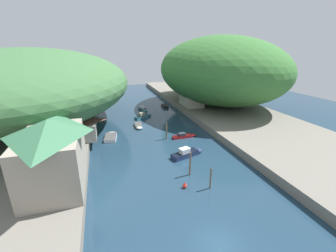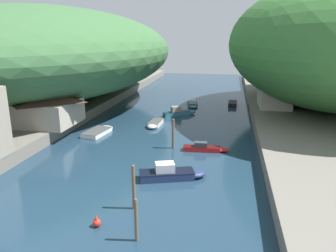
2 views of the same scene
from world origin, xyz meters
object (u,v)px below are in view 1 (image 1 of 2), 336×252
boat_open_rowboat (139,126)px  boat_mid_channel (164,106)px  boat_near_quay (143,109)px  boat_cabin_cruiser (111,136)px  person_on_quay (76,177)px  waterfront_building (53,152)px  boathouse_shed (73,126)px  right_bank_cottage (192,96)px  boat_yellow_tender (185,136)px  channel_buoy_near (185,186)px  boat_small_dinghy (188,153)px  boat_navy_launch (144,116)px

boat_open_rowboat → boat_mid_channel: 19.31m
boat_mid_channel → boat_near_quay: (-6.91, -2.35, -0.02)m
boat_cabin_cruiser → person_on_quay: bearing=-97.4°
waterfront_building → boat_mid_channel: size_ratio=2.42×
boathouse_shed → right_bank_cottage: (29.42, 16.31, 0.41)m
boat_yellow_tender → boat_near_quay: 22.70m
waterfront_building → right_bank_cottage: waterfront_building is taller
boat_cabin_cruiser → channel_buoy_near: size_ratio=6.53×
boat_open_rowboat → channel_buoy_near: bearing=97.1°
waterfront_building → boat_near_quay: (16.82, 34.95, -5.24)m
boat_small_dinghy → right_bank_cottage: bearing=138.1°
boathouse_shed → boat_open_rowboat: size_ratio=2.02×
boathouse_shed → channel_buoy_near: size_ratio=10.12×
boat_open_rowboat → person_on_quay: 24.56m
waterfront_building → boat_mid_channel: (23.73, 37.30, -5.22)m
boat_yellow_tender → channel_buoy_near: boat_yellow_tender is taller
boat_cabin_cruiser → boat_navy_launch: (8.70, 11.30, 0.17)m
waterfront_building → channel_buoy_near: bearing=-12.3°
boat_cabin_cruiser → boat_yellow_tender: bearing=-8.1°
boat_mid_channel → boat_near_quay: bearing=-159.6°
boat_near_quay → boat_navy_launch: bearing=71.0°
waterfront_building → boat_cabin_cruiser: (6.92, 16.69, -5.28)m
boat_small_dinghy → boat_navy_launch: boat_small_dinghy is taller
boat_near_quay → channel_buoy_near: bearing=77.9°
boat_navy_launch → boat_small_dinghy: bearing=-26.8°
boat_cabin_cruiser → boat_open_rowboat: size_ratio=1.31×
waterfront_building → boat_near_quay: waterfront_building is taller
right_bank_cottage → person_on_quay: size_ratio=4.91×
right_bank_cottage → channel_buoy_near: (-15.05, -34.48, -3.67)m
boat_cabin_cruiser → boathouse_shed: bearing=-156.4°
boat_near_quay → person_on_quay: size_ratio=2.55×
boat_navy_launch → boat_near_quay: bearing=136.1°
waterfront_building → boathouse_shed: bearing=88.1°
boat_small_dinghy → boat_navy_launch: 23.12m
boat_cabin_cruiser → boat_navy_launch: size_ratio=1.07×
boathouse_shed → boat_yellow_tender: size_ratio=1.68×
boat_near_quay → waterfront_building: bearing=55.1°
boat_navy_launch → person_on_quay: 31.76m
channel_buoy_near → right_bank_cottage: bearing=66.4°
boat_open_rowboat → boathouse_shed: bearing=29.3°
right_bank_cottage → boat_near_quay: (-13.10, 3.72, -3.69)m
boathouse_shed → person_on_quay: bearing=-84.2°
waterfront_building → boathouse_shed: 15.05m
right_bank_cottage → person_on_quay: (-27.85, -31.89, -1.61)m
waterfront_building → boat_open_rowboat: 25.45m
boat_yellow_tender → boat_near_quay: (-4.07, 22.33, -0.00)m
waterfront_building → person_on_quay: waterfront_building is taller
boat_cabin_cruiser → person_on_quay: size_ratio=3.23×
channel_buoy_near → person_on_quay: (-12.80, 2.58, 2.07)m
boathouse_shed → boat_cabin_cruiser: (6.42, 1.78, -3.31)m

